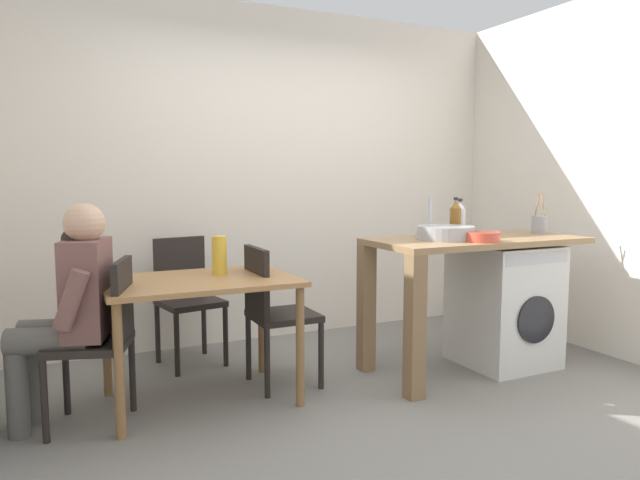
{
  "coord_description": "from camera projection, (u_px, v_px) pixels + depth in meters",
  "views": [
    {
      "loc": [
        -1.68,
        -2.77,
        1.33
      ],
      "look_at": [
        -0.14,
        0.45,
        0.94
      ],
      "focal_mm": 32.45,
      "sensor_mm": 36.0,
      "label": 1
    }
  ],
  "objects": [
    {
      "name": "chair_opposite",
      "position": [
        273.0,
        308.0,
        3.66
      ],
      "size": [
        0.4,
        0.4,
        0.9
      ],
      "rotation": [
        0.0,
        0.0,
        -1.57
      ],
      "color": "black",
      "rests_on": "ground_plane"
    },
    {
      "name": "tap",
      "position": [
        430.0,
        217.0,
        4.0
      ],
      "size": [
        0.02,
        0.02,
        0.28
      ],
      "primitive_type": "cylinder",
      "color": "#B2B2B7",
      "rests_on": "kitchen_counter"
    },
    {
      "name": "ground_plane",
      "position": [
        376.0,
        408.0,
        3.34
      ],
      "size": [
        5.46,
        5.46,
        0.0
      ],
      "primitive_type": "plane",
      "color": "slate"
    },
    {
      "name": "bottle_tall_green",
      "position": [
        455.0,
        219.0,
        4.07
      ],
      "size": [
        0.08,
        0.08,
        0.27
      ],
      "color": "brown",
      "rests_on": "kitchen_counter"
    },
    {
      "name": "vase",
      "position": [
        219.0,
        255.0,
        3.53
      ],
      "size": [
        0.09,
        0.09,
        0.24
      ],
      "primitive_type": "cylinder",
      "color": "gold",
      "rests_on": "dining_table"
    },
    {
      "name": "utensil_crock",
      "position": [
        539.0,
        224.0,
        4.27
      ],
      "size": [
        0.11,
        0.11,
        0.3
      ],
      "color": "gray",
      "rests_on": "kitchen_counter"
    },
    {
      "name": "dining_table",
      "position": [
        200.0,
        295.0,
        3.4
      ],
      "size": [
        1.1,
        0.76,
        0.74
      ],
      "color": "#9E7042",
      "rests_on": "ground_plane"
    },
    {
      "name": "mixing_bowl",
      "position": [
        482.0,
        236.0,
        3.72
      ],
      "size": [
        0.23,
        0.23,
        0.06
      ],
      "color": "#D84C38",
      "rests_on": "kitchen_counter"
    },
    {
      "name": "sink_basin",
      "position": [
        446.0,
        233.0,
        3.84
      ],
      "size": [
        0.38,
        0.38,
        0.09
      ],
      "primitive_type": "cylinder",
      "color": "#9EA0A5",
      "rests_on": "kitchen_counter"
    },
    {
      "name": "wall_counter_side",
      "position": [
        637.0,
        175.0,
        4.12
      ],
      "size": [
        0.1,
        3.8,
        2.7
      ],
      "primitive_type": "cube",
      "color": "silver",
      "rests_on": "ground_plane"
    },
    {
      "name": "wall_back",
      "position": [
        268.0,
        175.0,
        4.77
      ],
      "size": [
        4.6,
        0.1,
        2.7
      ],
      "primitive_type": "cube",
      "color": "silver",
      "rests_on": "ground_plane"
    },
    {
      "name": "washing_machine",
      "position": [
        504.0,
        304.0,
        4.12
      ],
      "size": [
        0.6,
        0.61,
        0.86
      ],
      "color": "silver",
      "rests_on": "ground_plane"
    },
    {
      "name": "chair_spare_by_wall",
      "position": [
        186.0,
        293.0,
        4.14
      ],
      "size": [
        0.47,
        0.47,
        0.9
      ],
      "rotation": [
        0.0,
        0.0,
        3.32
      ],
      "color": "black",
      "rests_on": "ground_plane"
    },
    {
      "name": "seated_person",
      "position": [
        70.0,
        304.0,
        3.03
      ],
      "size": [
        0.56,
        0.54,
        1.2
      ],
      "rotation": [
        0.0,
        0.0,
        1.26
      ],
      "color": "#595651",
      "rests_on": "ground_plane"
    },
    {
      "name": "kitchen_counter",
      "position": [
        451.0,
        263.0,
        3.89
      ],
      "size": [
        1.5,
        0.68,
        0.92
      ],
      "color": "olive",
      "rests_on": "ground_plane"
    },
    {
      "name": "scissors",
      "position": [
        481.0,
        239.0,
        3.85
      ],
      "size": [
        0.15,
        0.06,
        0.01
      ],
      "color": "#B2B2B7",
      "rests_on": "kitchen_counter"
    },
    {
      "name": "chair_person_seat",
      "position": [
        104.0,
        333.0,
        3.07
      ],
      "size": [
        0.5,
        0.5,
        0.9
      ],
      "rotation": [
        0.0,
        0.0,
        1.26
      ],
      "color": "black",
      "rests_on": "ground_plane"
    },
    {
      "name": "bottle_squat_brown",
      "position": [
        460.0,
        218.0,
        4.16
      ],
      "size": [
        0.08,
        0.08,
        0.26
      ],
      "color": "silver",
      "rests_on": "kitchen_counter"
    }
  ]
}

